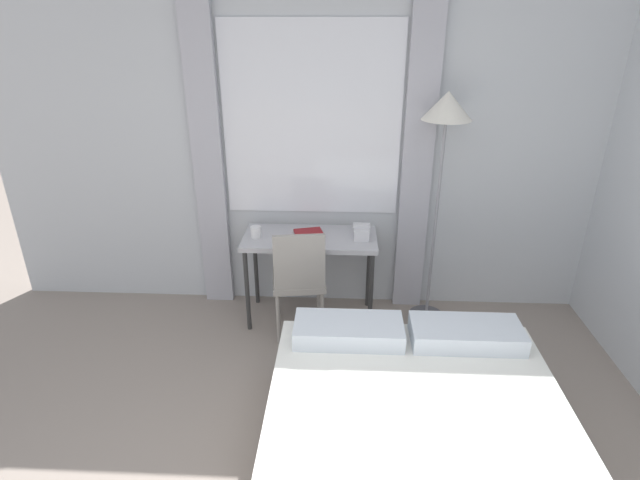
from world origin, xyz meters
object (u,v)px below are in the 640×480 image
at_px(standing_lamp, 445,130).
at_px(mug, 256,232).
at_px(desk, 310,245).
at_px(bed, 421,473).
at_px(book, 309,234).
at_px(telephone, 361,232).
at_px(desk_chair, 299,276).

bearing_deg(standing_lamp, mug, -177.12).
xyz_separation_m(standing_lamp, mug, (-1.41, -0.07, -0.80)).
relative_size(desk, mug, 11.87).
distance_m(bed, book, 2.01).
bearing_deg(telephone, desk_chair, -150.75).
distance_m(desk_chair, mug, 0.50).
height_order(desk, telephone, telephone).
bearing_deg(bed, telephone, 98.53).
distance_m(desk_chair, telephone, 0.61).
relative_size(desk, bed, 0.51).
distance_m(desk, standing_lamp, 1.35).
height_order(desk_chair, book, desk_chair).
height_order(desk_chair, telephone, desk_chair).
distance_m(standing_lamp, telephone, 0.99).
distance_m(desk, desk_chair, 0.32).
height_order(standing_lamp, mug, standing_lamp).
distance_m(standing_lamp, book, 1.30).
relative_size(standing_lamp, book, 7.17).
distance_m(desk_chair, bed, 1.72).
height_order(telephone, book, telephone).
bearing_deg(book, telephone, -4.80).
xyz_separation_m(desk_chair, bed, (0.74, -1.52, -0.29)).
bearing_deg(desk, desk_chair, -103.87).
relative_size(desk_chair, telephone, 5.61).
distance_m(bed, telephone, 1.89).
bearing_deg(mug, desk_chair, -33.86).
height_order(desk_chair, mug, desk_chair).
bearing_deg(telephone, desk, 178.61).
relative_size(bed, mug, 23.15).
xyz_separation_m(desk, telephone, (0.41, -0.01, 0.13)).
relative_size(standing_lamp, mug, 20.97).
distance_m(telephone, mug, 0.83).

